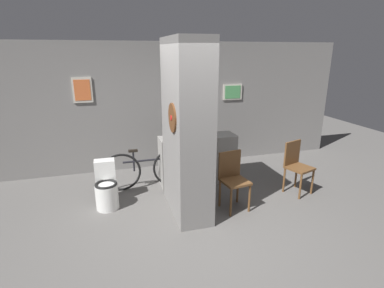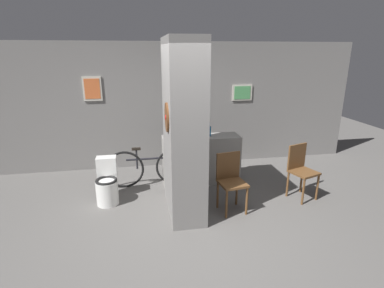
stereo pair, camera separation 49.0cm
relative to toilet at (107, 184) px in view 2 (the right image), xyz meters
name	(u,v)px [view 2 (the right image)]	position (x,y,z in m)	size (l,w,h in m)	color
ground_plane	(197,229)	(1.30, -1.05, -0.32)	(14.00, 14.00, 0.00)	#5B5956
wall_back	(173,106)	(1.30, 1.58, 0.99)	(8.00, 0.09, 2.60)	gray
pillar_center	(183,130)	(1.21, -0.45, 0.99)	(0.53, 1.19, 2.60)	gray
counter_shelf	(201,160)	(1.69, 0.51, 0.14)	(1.43, 0.44, 0.91)	gray
toilet	(107,184)	(0.00, 0.00, 0.00)	(0.36, 0.52, 0.73)	white
chair_near_pillar	(231,179)	(1.92, -0.58, 0.20)	(0.44, 0.44, 0.92)	brown
chair_by_doorway	(301,168)	(3.22, -0.38, 0.20)	(0.50, 0.50, 0.92)	brown
bicycle	(150,167)	(0.73, 0.52, 0.05)	(1.61, 0.42, 0.75)	black
bottle_tall	(209,131)	(1.83, 0.52, 0.69)	(0.07, 0.07, 0.28)	#19598C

